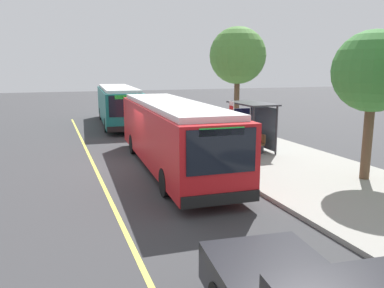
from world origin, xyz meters
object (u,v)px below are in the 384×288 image
object	(u,v)px
route_sign_post	(232,123)
pedestrian_commuter	(232,131)
transit_bus_main	(172,132)
transit_bus_second	(118,104)
waiting_bench	(254,142)

from	to	relation	value
route_sign_post	pedestrian_commuter	xyz separation A→B (m)	(-2.57, 1.27, -0.84)
pedestrian_commuter	route_sign_post	bearing A→B (deg)	-26.26
transit_bus_main	transit_bus_second	xyz separation A→B (m)	(-14.51, 0.08, -0.00)
pedestrian_commuter	waiting_bench	bearing A→B (deg)	51.78
transit_bus_main	route_sign_post	world-z (taller)	same
transit_bus_main	route_sign_post	size ratio (longest dim) A/B	4.28
transit_bus_second	route_sign_post	size ratio (longest dim) A/B	4.29
transit_bus_second	pedestrian_commuter	size ratio (longest dim) A/B	7.10
transit_bus_second	pedestrian_commuter	bearing A→B (deg)	17.37
pedestrian_commuter	transit_bus_main	bearing A→B (deg)	-61.34
waiting_bench	pedestrian_commuter	bearing A→B (deg)	-128.22
transit_bus_main	waiting_bench	distance (m)	5.19
transit_bus_second	waiting_bench	size ratio (longest dim) A/B	7.50
route_sign_post	pedestrian_commuter	distance (m)	2.99
transit_bus_main	route_sign_post	distance (m)	2.73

